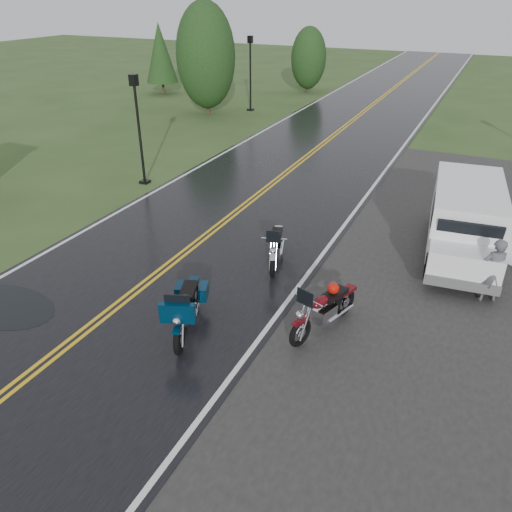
{
  "coord_description": "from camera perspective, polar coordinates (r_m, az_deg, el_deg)",
  "views": [
    {
      "loc": [
        7.61,
        -8.18,
        7.1
      ],
      "look_at": [
        2.8,
        2.0,
        1.0
      ],
      "focal_mm": 35.0,
      "sensor_mm": 36.0,
      "label": 1
    }
  ],
  "objects": [
    {
      "name": "motorcycle_silver",
      "position": [
        13.49,
        1.95,
        -0.11
      ],
      "size": [
        1.46,
        2.35,
        1.31
      ],
      "primitive_type": null,
      "rotation": [
        0.0,
        0.0,
        0.32
      ],
      "color": "#ABADB3",
      "rests_on": "ground"
    },
    {
      "name": "person_at_van",
      "position": [
        13.72,
        25.43,
        -1.61
      ],
      "size": [
        0.75,
        0.65,
        1.73
      ],
      "primitive_type": "imported",
      "rotation": [
        0.0,
        0.0,
        3.6
      ],
      "color": "#4F4F54",
      "rests_on": "ground"
    },
    {
      "name": "motorcycle_teal",
      "position": [
        10.83,
        -8.9,
        -8.16
      ],
      "size": [
        1.69,
        2.54,
        1.41
      ],
      "primitive_type": null,
      "rotation": [
        0.0,
        0.0,
        0.38
      ],
      "color": "#05233A",
      "rests_on": "ground"
    },
    {
      "name": "motorcycle_red",
      "position": [
        10.95,
        5.13,
        -7.56
      ],
      "size": [
        1.53,
        2.46,
        1.37
      ],
      "primitive_type": null,
      "rotation": [
        0.0,
        0.0,
        -0.32
      ],
      "color": "#4F090E",
      "rests_on": "ground"
    },
    {
      "name": "tree_left_far",
      "position": [
        39.7,
        6.0,
        20.9
      ],
      "size": [
        2.57,
        2.57,
        3.96
      ],
      "primitive_type": null,
      "color": "#1E3D19",
      "rests_on": "ground"
    },
    {
      "name": "lamp_post_near_left",
      "position": [
        20.55,
        -13.2,
        13.77
      ],
      "size": [
        0.37,
        0.37,
        4.29
      ],
      "primitive_type": null,
      "color": "black",
      "rests_on": "ground"
    },
    {
      "name": "van_white",
      "position": [
        14.15,
        19.64,
        1.34
      ],
      "size": [
        2.51,
        5.5,
        2.09
      ],
      "primitive_type": null,
      "rotation": [
        0.0,
        0.0,
        0.1
      ],
      "color": "white",
      "rests_on": "ground"
    },
    {
      "name": "lamp_post_far_left",
      "position": [
        33.39,
        -0.65,
        20.11
      ],
      "size": [
        0.39,
        0.39,
        4.52
      ],
      "primitive_type": null,
      "color": "black",
      "rests_on": "ground"
    },
    {
      "name": "road",
      "position": [
        20.94,
        2.44,
        8.66
      ],
      "size": [
        8.0,
        100.0,
        0.04
      ],
      "primitive_type": "cube",
      "color": "black",
      "rests_on": "ground"
    },
    {
      "name": "pine_left_far",
      "position": [
        39.65,
        -10.82,
        21.19
      ],
      "size": [
        2.3,
        2.3,
        4.8
      ],
      "primitive_type": null,
      "color": "#1E3D19",
      "rests_on": "ground"
    },
    {
      "name": "tree_left_mid",
      "position": [
        32.29,
        -5.69,
        20.64
      ],
      "size": [
        3.56,
        3.56,
        5.56
      ],
      "primitive_type": null,
      "color": "#1E3D19",
      "rests_on": "ground"
    },
    {
      "name": "ground",
      "position": [
        13.24,
        -14.88,
        -5.08
      ],
      "size": [
        120.0,
        120.0,
        0.0
      ],
      "primitive_type": "plane",
      "color": "#2D471E",
      "rests_on": "ground"
    }
  ]
}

